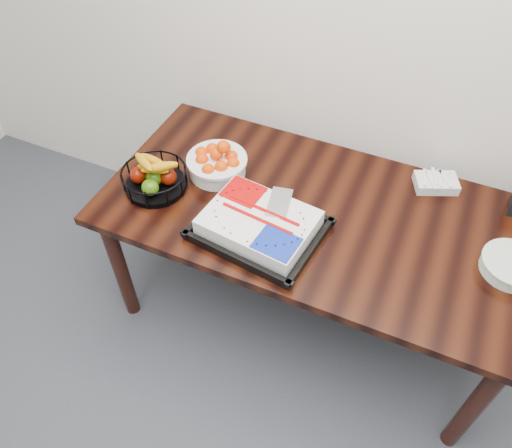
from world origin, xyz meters
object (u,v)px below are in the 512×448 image
at_px(cake_tray, 259,225).
at_px(fruit_basket, 154,177).
at_px(table, 314,224).
at_px(plate_stack, 511,266).
at_px(tangerine_bowl, 217,160).

distance_m(cake_tray, fruit_basket, 0.52).
distance_m(table, plate_stack, 0.78).
bearing_deg(tangerine_bowl, table, -5.17).
distance_m(cake_tray, plate_stack, 0.96).
bearing_deg(plate_stack, tangerine_bowl, 178.09).
bearing_deg(plate_stack, table, -179.85).
bearing_deg(tangerine_bowl, cake_tray, -38.52).
bearing_deg(fruit_basket, table, 12.64).
distance_m(table, fruit_basket, 0.72).
distance_m(table, tangerine_bowl, 0.51).
height_order(tangerine_bowl, fruit_basket, tangerine_bowl).
height_order(cake_tray, fruit_basket, fruit_basket).
height_order(table, tangerine_bowl, tangerine_bowl).
xyz_separation_m(table, fruit_basket, (-0.68, -0.15, 0.15)).
bearing_deg(table, cake_tray, -128.94).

